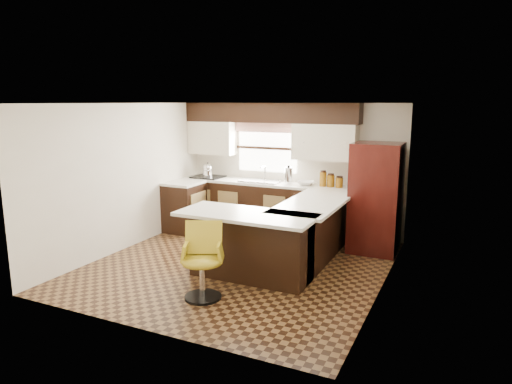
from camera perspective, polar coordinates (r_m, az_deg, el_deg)
The scene contains 30 objects.
floor at distance 6.97m, azimuth -2.17°, elevation -9.13°, with size 4.40×4.40×0.00m, color #49301A.
ceiling at distance 6.53m, azimuth -2.33°, elevation 11.03°, with size 4.40×4.40×0.00m, color silver.
wall_back at distance 8.63m, azimuth 4.51°, elevation 3.06°, with size 4.40×4.40×0.00m, color beige.
wall_front at distance 4.85m, azimuth -14.34°, elevation -3.73°, with size 4.40×4.40×0.00m, color beige.
wall_left at distance 7.83m, azimuth -16.03°, elevation 1.81°, with size 4.40×4.40×0.00m, color beige.
wall_right at distance 5.99m, azimuth 15.88°, elevation -0.98°, with size 4.40×4.40×0.00m, color beige.
base_cab_back at distance 8.67m, azimuth 0.94°, elevation -1.93°, with size 3.30×0.60×0.90m, color black.
base_cab_left at distance 8.76m, azimuth -8.91°, elevation -1.92°, with size 0.60×0.70×0.90m, color black.
counter_back at distance 8.57m, azimuth 0.95°, elevation 1.15°, with size 3.30×0.60×0.04m, color silver.
counter_left at distance 8.66m, azimuth -9.01°, elevation 1.12°, with size 0.60×0.70×0.04m, color silver.
soffit at distance 8.53m, azimuth 1.64°, elevation 9.87°, with size 3.40×0.35×0.36m, color black.
upper_cab_left at distance 9.12m, azimuth -5.47°, elevation 6.76°, with size 0.94×0.35×0.64m, color beige.
upper_cab_right at distance 8.19m, azimuth 8.60°, elevation 6.19°, with size 1.14×0.35×0.64m, color beige.
window_pane at distance 8.76m, azimuth 1.42°, elevation 5.51°, with size 1.20×0.02×0.90m, color white.
valance at distance 8.69m, azimuth 1.33°, elevation 8.05°, with size 1.30×0.06×0.18m, color #D19B93.
sink at distance 8.57m, azimuth 0.59°, elevation 1.40°, with size 0.75×0.45×0.03m, color #B2B2B7.
dishwasher at distance 8.06m, azimuth 6.60°, elevation -3.16°, with size 0.58×0.03×0.78m, color black.
cooktop at distance 9.10m, azimuth -6.01°, elevation 1.90°, with size 0.58×0.50×0.03m, color black.
peninsula_long at distance 7.04m, azimuth 6.71°, elevation -5.12°, with size 0.60×1.95×0.90m, color black.
peninsula_return at distance 6.36m, azimuth -0.64°, elevation -6.83°, with size 1.65×0.60×0.90m, color black.
counter_pen_long at distance 6.91m, azimuth 7.20°, elevation -1.40°, with size 0.84×1.95×0.04m, color silver.
counter_pen_return at distance 6.16m, azimuth -1.18°, elevation -2.86°, with size 1.89×0.84×0.04m, color silver.
refrigerator at distance 7.63m, azimuth 14.74°, elevation -0.72°, with size 0.76×0.73×1.78m, color #360C08.
bar_chair at distance 5.73m, azimuth -6.75°, elevation -8.70°, with size 0.51×0.51×0.95m, color gold, non-canonical shape.
kettle at distance 9.08m, azimuth -6.04°, elevation 2.83°, with size 0.20×0.20×0.27m, color silver, non-canonical shape.
percolator at distance 8.35m, azimuth 4.08°, elevation 2.07°, with size 0.14×0.14×0.30m, color silver.
mixing_bowl at distance 8.26m, azimuth 6.22°, elevation 1.12°, with size 0.30×0.30×0.07m, color white.
canister_large at distance 8.17m, azimuth 8.37°, elevation 1.59°, with size 0.12×0.12×0.25m, color brown.
canister_med at distance 8.13m, azimuth 9.32°, elevation 1.36°, with size 0.13×0.13×0.21m, color brown.
canister_small at distance 8.09m, azimuth 10.37°, elevation 1.15°, with size 0.13×0.13×0.17m, color brown.
Camera 1 is at (3.02, -5.79, 2.42)m, focal length 32.00 mm.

